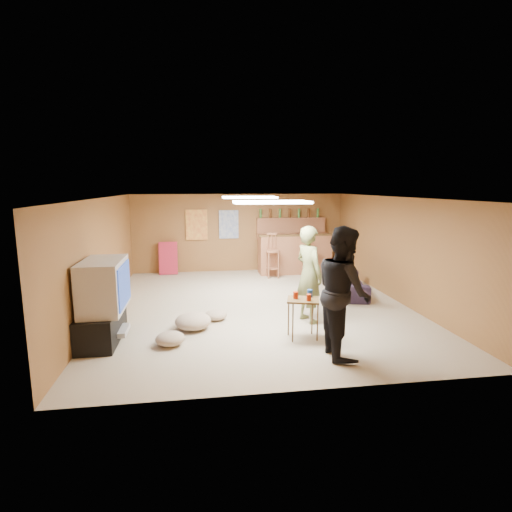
{
  "coord_description": "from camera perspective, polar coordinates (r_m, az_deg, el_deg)",
  "views": [
    {
      "loc": [
        -1.18,
        -7.81,
        2.43
      ],
      "look_at": [
        0.0,
        0.2,
        1.0
      ],
      "focal_mm": 28.0,
      "sensor_mm": 36.0,
      "label": 1
    }
  ],
  "objects": [
    {
      "name": "tv_screen",
      "position": [
        6.59,
        -18.31,
        -3.91
      ],
      "size": [
        0.02,
        0.95,
        0.65
      ],
      "primitive_type": "cube",
      "color": "navy",
      "rests_on": "tv_body"
    },
    {
      "name": "folding_chair_stack",
      "position": [
        11.31,
        -12.41,
        -0.3
      ],
      "size": [
        0.5,
        0.26,
        0.91
      ],
      "primitive_type": "cube",
      "rotation": [
        -0.14,
        0.0,
        0.0
      ],
      "color": "#B3213A",
      "rests_on": "ground"
    },
    {
      "name": "dvd_box",
      "position": [
        6.83,
        -19.3,
        -10.05
      ],
      "size": [
        0.35,
        0.5,
        0.08
      ],
      "primitive_type": "cube",
      "color": "#B2B2B7",
      "rests_on": "tv_stand"
    },
    {
      "name": "ground",
      "position": [
        8.26,
        0.2,
        -7.09
      ],
      "size": [
        7.0,
        7.0,
        0.0
      ],
      "primitive_type": "plane",
      "color": "tan",
      "rests_on": "ground"
    },
    {
      "name": "bar_lip",
      "position": [
        10.93,
        5.88,
        2.97
      ],
      "size": [
        2.1,
        0.12,
        0.05
      ],
      "primitive_type": "cube",
      "color": "#462F16",
      "rests_on": "bar_counter"
    },
    {
      "name": "cushion_mid",
      "position": [
        7.44,
        -5.77,
        -8.36
      ],
      "size": [
        0.49,
        0.49,
        0.18
      ],
      "primitive_type": "ellipsoid",
      "rotation": [
        0.0,
        0.0,
        0.23
      ],
      "color": "gray",
      "rests_on": "ground"
    },
    {
      "name": "person_black",
      "position": [
        5.84,
        12.37,
        -4.98
      ],
      "size": [
        0.73,
        0.93,
        1.88
      ],
      "primitive_type": "imported",
      "rotation": [
        0.0,
        0.0,
        1.55
      ],
      "color": "black",
      "rests_on": "ground"
    },
    {
      "name": "tv_body",
      "position": [
        6.65,
        -20.95,
        -3.94
      ],
      "size": [
        0.6,
        1.1,
        0.8
      ],
      "primitive_type": "cube",
      "color": "#B2B2B7",
      "rests_on": "tv_stand"
    },
    {
      "name": "ceiling_panel_back",
      "position": [
        9.09,
        -0.93,
        8.38
      ],
      "size": [
        1.2,
        0.6,
        0.04
      ],
      "primitive_type": "cube",
      "color": "white",
      "rests_on": "ceiling"
    },
    {
      "name": "cup_red_far",
      "position": [
        6.34,
        7.55,
        -5.89
      ],
      "size": [
        0.09,
        0.09,
        0.1
      ],
      "primitive_type": "cylinder",
      "rotation": [
        0.0,
        0.0,
        -0.32
      ],
      "color": "#A6270B",
      "rests_on": "tray_table"
    },
    {
      "name": "bar_stool_left",
      "position": [
        10.61,
        2.41,
        0.26
      ],
      "size": [
        0.52,
        0.52,
        1.27
      ],
      "primitive_type": null,
      "rotation": [
        0.0,
        0.0,
        0.36
      ],
      "color": "brown",
      "rests_on": "ground"
    },
    {
      "name": "cushion_near_tv",
      "position": [
        7.01,
        -8.97,
        -9.16
      ],
      "size": [
        0.73,
        0.73,
        0.28
      ],
      "primitive_type": "ellipsoid",
      "rotation": [
        0.0,
        0.0,
        -0.19
      ],
      "color": "gray",
      "rests_on": "ground"
    },
    {
      "name": "cup_red_near",
      "position": [
        6.42,
        5.68,
        -5.59
      ],
      "size": [
        0.09,
        0.09,
        0.11
      ],
      "primitive_type": "cylinder",
      "rotation": [
        0.0,
        0.0,
        -0.05
      ],
      "color": "#A6270B",
      "rests_on": "tray_table"
    },
    {
      "name": "wall_front",
      "position": [
        4.66,
        6.71,
        -6.61
      ],
      "size": [
        6.0,
        0.02,
        2.2
      ],
      "primitive_type": "cube",
      "color": "brown",
      "rests_on": "ground"
    },
    {
      "name": "wall_right",
      "position": [
        8.96,
        19.55,
        0.9
      ],
      "size": [
        0.02,
        7.0,
        2.2
      ],
      "primitive_type": "cube",
      "color": "brown",
      "rests_on": "ground"
    },
    {
      "name": "cup_blue",
      "position": [
        6.55,
        7.71,
        -5.29
      ],
      "size": [
        0.11,
        0.11,
        0.12
      ],
      "primitive_type": "cylinder",
      "rotation": [
        0.0,
        0.0,
        0.41
      ],
      "color": "navy",
      "rests_on": "tray_table"
    },
    {
      "name": "cushion_far",
      "position": [
        6.42,
        -12.17,
        -11.46
      ],
      "size": [
        0.56,
        0.56,
        0.2
      ],
      "primitive_type": "ellipsoid",
      "rotation": [
        0.0,
        0.0,
        -0.3
      ],
      "color": "gray",
      "rests_on": "ground"
    },
    {
      "name": "bar_counter",
      "position": [
        11.25,
        5.52,
        0.34
      ],
      "size": [
        2.0,
        0.6,
        1.1
      ],
      "primitive_type": "cube",
      "color": "brown",
      "rests_on": "ground"
    },
    {
      "name": "wall_back",
      "position": [
        11.45,
        -2.42,
        3.33
      ],
      "size": [
        6.0,
        0.02,
        2.2
      ],
      "primitive_type": "cube",
      "color": "brown",
      "rests_on": "ground"
    },
    {
      "name": "person_olive",
      "position": [
        7.19,
        7.58,
        -2.61
      ],
      "size": [
        0.62,
        0.74,
        1.74
      ],
      "primitive_type": "imported",
      "rotation": [
        0.0,
        0.0,
        1.96
      ],
      "color": "olive",
      "rests_on": "ground"
    },
    {
      "name": "bottle_row",
      "position": [
        11.52,
        4.81,
        6.12
      ],
      "size": [
        1.76,
        0.08,
        0.26
      ],
      "primitive_type": null,
      "color": "#3F7233",
      "rests_on": "bar_shelf"
    },
    {
      "name": "sofa",
      "position": [
        9.37,
        12.97,
        -3.58
      ],
      "size": [
        1.13,
        1.96,
        0.54
      ],
      "primitive_type": "imported",
      "rotation": [
        0.0,
        0.0,
        1.33
      ],
      "color": "black",
      "rests_on": "ground"
    },
    {
      "name": "tv_stand",
      "position": [
        6.85,
        -21.18,
        -9.24
      ],
      "size": [
        0.55,
        1.3,
        0.5
      ],
      "primitive_type": "cube",
      "color": "black",
      "rests_on": "ground"
    },
    {
      "name": "poster_right",
      "position": [
        11.35,
        -3.92,
        4.53
      ],
      "size": [
        0.55,
        0.03,
        0.8
      ],
      "primitive_type": "cube",
      "color": "#334C99",
      "rests_on": "wall_back"
    },
    {
      "name": "bar_stool_right",
      "position": [
        10.81,
        7.49,
        0.1
      ],
      "size": [
        0.42,
        0.42,
        1.17
      ],
      "primitive_type": null,
      "rotation": [
        0.0,
        0.0,
        0.16
      ],
      "color": "brown",
      "rests_on": "ground"
    },
    {
      "name": "poster_left",
      "position": [
        11.32,
        -8.48,
        4.43
      ],
      "size": [
        0.6,
        0.03,
        0.85
      ],
      "primitive_type": "cube",
      "color": "#BF3F26",
      "rests_on": "wall_back"
    },
    {
      "name": "bar_backing",
      "position": [
        11.61,
        5.02,
        3.89
      ],
      "size": [
        2.0,
        0.14,
        0.6
      ],
      "primitive_type": "cube",
      "color": "brown",
      "rests_on": "bar_counter"
    },
    {
      "name": "tray_table",
      "position": [
        6.52,
        6.7,
        -8.87
      ],
      "size": [
        0.59,
        0.52,
        0.65
      ],
      "primitive_type": "cube",
      "rotation": [
        0.0,
        0.0,
        -0.28
      ],
      "color": "#462F16",
      "rests_on": "ground"
    },
    {
      "name": "ceiling",
      "position": [
        7.9,
        0.21,
        8.35
      ],
      "size": [
        6.0,
        7.0,
        0.02
      ],
      "primitive_type": "cube",
      "color": "silver",
      "rests_on": "ground"
    },
    {
      "name": "wall_left",
      "position": [
        8.13,
        -21.2,
        -0.08
      ],
      "size": [
        0.02,
        7.0,
        2.2
      ],
      "primitive_type": "cube",
      "color": "brown",
      "rests_on": "ground"
    },
    {
      "name": "ceiling_panel_front",
      "position": [
        6.42,
        2.24,
        7.7
      ],
      "size": [
        1.2,
        0.6,
        0.04
      ],
      "primitive_type": "cube",
      "color": "white",
      "rests_on": "ceiling"
    },
    {
      "name": "bar_shelf",
      "position": [
        11.56,
        5.06,
        5.36
      ],
      "size": [
        2.0,
        0.18,
        0.05
      ],
      "primitive_type": "cube",
      "color": "brown",
      "rests_on": "bar_backing"
    }
  ]
}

